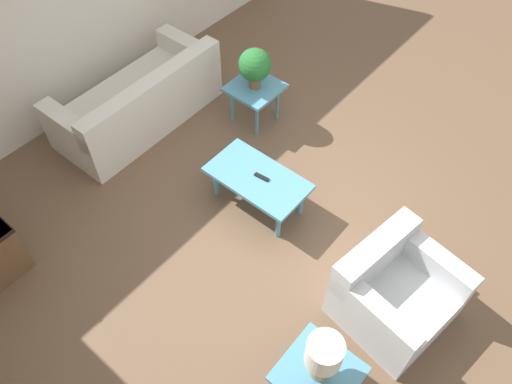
{
  "coord_description": "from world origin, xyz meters",
  "views": [
    {
      "loc": [
        -1.71,
        2.62,
        4.19
      ],
      "look_at": [
        0.17,
        0.37,
        0.55
      ],
      "focal_mm": 35.0,
      "sensor_mm": 36.0,
      "label": 1
    }
  ],
  "objects": [
    {
      "name": "ground_plane",
      "position": [
        0.0,
        0.0,
        0.0
      ],
      "size": [
        14.0,
        14.0,
        0.0
      ],
      "primitive_type": "plane",
      "color": "brown"
    },
    {
      "name": "sofa",
      "position": [
        2.23,
        0.03,
        0.29
      ],
      "size": [
        0.92,
        2.0,
        0.77
      ],
      "rotation": [
        0.0,
        0.0,
        1.58
      ],
      "color": "silver",
      "rests_on": "ground_plane"
    },
    {
      "name": "armchair",
      "position": [
        -1.32,
        0.31,
        0.31
      ],
      "size": [
        0.97,
        1.02,
        0.78
      ],
      "rotation": [
        0.0,
        0.0,
        -1.73
      ],
      "color": "silver",
      "rests_on": "ground_plane"
    },
    {
      "name": "coffee_table",
      "position": [
        0.35,
        0.13,
        0.38
      ],
      "size": [
        1.03,
        0.56,
        0.43
      ],
      "color": "teal",
      "rests_on": "ground_plane"
    },
    {
      "name": "side_table_plant",
      "position": [
        1.21,
        -0.86,
        0.43
      ],
      "size": [
        0.56,
        0.56,
        0.5
      ],
      "color": "teal",
      "rests_on": "ground_plane"
    },
    {
      "name": "side_table_lamp",
      "position": [
        -1.25,
        1.35,
        0.43
      ],
      "size": [
        0.56,
        0.56,
        0.5
      ],
      "color": "teal",
      "rests_on": "ground_plane"
    },
    {
      "name": "potted_plant",
      "position": [
        1.21,
        -0.86,
        0.79
      ],
      "size": [
        0.37,
        0.37,
        0.49
      ],
      "color": "brown",
      "rests_on": "side_table_plant"
    },
    {
      "name": "table_lamp",
      "position": [
        -1.25,
        1.35,
        0.83
      ],
      "size": [
        0.26,
        0.26,
        0.51
      ],
      "color": "#997F4C",
      "rests_on": "side_table_lamp"
    },
    {
      "name": "remote_control",
      "position": [
        0.31,
        0.11,
        0.44
      ],
      "size": [
        0.16,
        0.06,
        0.02
      ],
      "color": "black",
      "rests_on": "coffee_table"
    }
  ]
}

